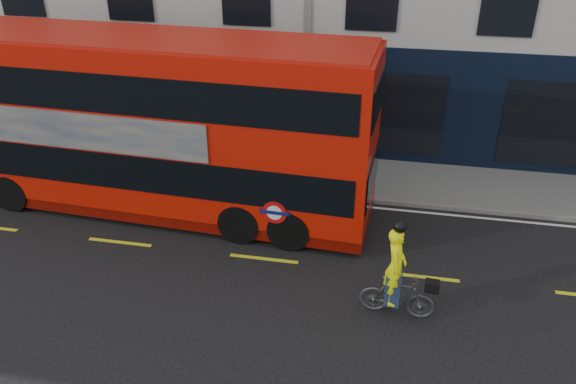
# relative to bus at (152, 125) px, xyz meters

# --- Properties ---
(ground) EXTENTS (120.00, 120.00, 0.00)m
(ground) POSITION_rel_bus_xyz_m (3.66, -3.63, -2.60)
(ground) COLOR black
(ground) RESTS_ON ground
(pavement) EXTENTS (60.00, 3.00, 0.12)m
(pavement) POSITION_rel_bus_xyz_m (3.66, 2.87, -2.54)
(pavement) COLOR slate
(pavement) RESTS_ON ground
(kerb) EXTENTS (60.00, 0.12, 0.13)m
(kerb) POSITION_rel_bus_xyz_m (3.66, 1.37, -2.53)
(kerb) COLOR slate
(kerb) RESTS_ON ground
(road_edge_line) EXTENTS (58.00, 0.10, 0.01)m
(road_edge_line) POSITION_rel_bus_xyz_m (3.66, 1.07, -2.59)
(road_edge_line) COLOR silver
(road_edge_line) RESTS_ON ground
(lane_dashes) EXTENTS (58.00, 0.12, 0.01)m
(lane_dashes) POSITION_rel_bus_xyz_m (3.66, -2.13, -2.59)
(lane_dashes) COLOR yellow
(lane_dashes) RESTS_ON ground
(bus) EXTENTS (12.69, 3.52, 5.07)m
(bus) POSITION_rel_bus_xyz_m (0.00, 0.00, 0.00)
(bus) COLOR red
(bus) RESTS_ON ground
(cyclist) EXTENTS (1.71, 0.69, 2.44)m
(cyclist) POSITION_rel_bus_xyz_m (7.01, -3.64, -1.76)
(cyclist) COLOR #47494C
(cyclist) RESTS_ON ground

